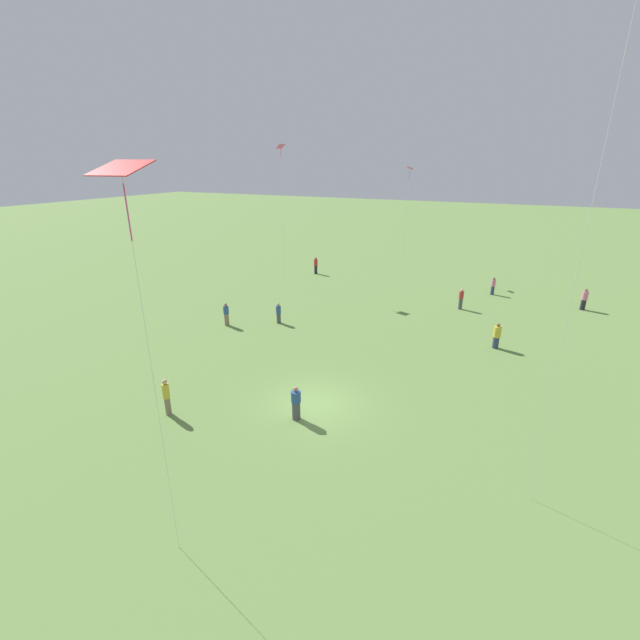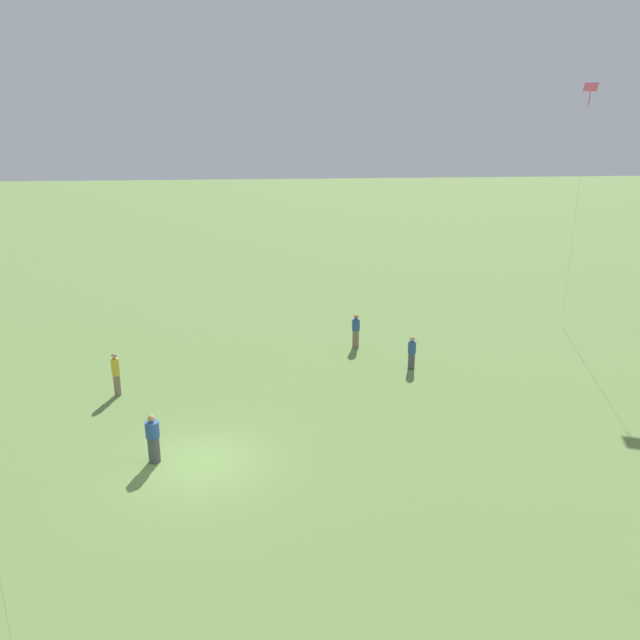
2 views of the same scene
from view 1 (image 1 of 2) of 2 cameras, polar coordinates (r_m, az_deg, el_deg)
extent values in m
plane|color=#6B8E47|center=(22.12, -0.65, -11.11)|extent=(240.00, 240.00, 0.00)
cylinder|color=#333D5B|center=(42.52, 22.00, 3.68)|extent=(0.41, 0.41, 0.78)
cylinder|color=pink|center=(42.35, 22.13, 4.57)|extent=(0.48, 0.48, 0.60)
sphere|color=brown|center=(42.24, 22.20, 5.11)|extent=(0.24, 0.24, 0.24)
cylinder|color=#847056|center=(22.33, -19.62, -10.75)|extent=(0.39, 0.39, 0.91)
cylinder|color=gold|center=(21.93, -19.87, -8.90)|extent=(0.46, 0.46, 0.74)
sphere|color=tan|center=(21.70, -20.03, -7.76)|extent=(0.24, 0.24, 0.24)
cylinder|color=#4C4C51|center=(20.77, -3.20, -11.93)|extent=(0.56, 0.56, 0.93)
cylinder|color=#2D5193|center=(20.38, -3.24, -10.16)|extent=(0.65, 0.65, 0.55)
sphere|color=#A87A56|center=(20.18, -3.26, -9.19)|extent=(0.24, 0.24, 0.24)
cylinder|color=#4C4C51|center=(32.56, -5.53, 0.26)|extent=(0.44, 0.44, 0.78)
cylinder|color=#2D5193|center=(32.34, -5.57, 1.38)|extent=(0.51, 0.51, 0.57)
sphere|color=tan|center=(32.21, -5.59, 2.07)|extent=(0.24, 0.24, 0.24)
cylinder|color=#232328|center=(41.49, 31.65, 1.75)|extent=(0.40, 0.40, 0.85)
cylinder|color=pink|center=(41.29, 31.85, 2.76)|extent=(0.47, 0.47, 0.70)
sphere|color=brown|center=(41.18, 31.97, 3.38)|extent=(0.24, 0.24, 0.24)
cylinder|color=#4C4C51|center=(37.34, 18.21, 2.08)|extent=(0.32, 0.32, 0.93)
cylinder|color=#B72D2D|center=(37.12, 18.34, 3.19)|extent=(0.37, 0.37, 0.59)
sphere|color=beige|center=(37.00, 18.41, 3.80)|extent=(0.24, 0.24, 0.24)
cylinder|color=#333D5B|center=(30.40, 22.38, -2.78)|extent=(0.52, 0.52, 0.77)
cylinder|color=gold|center=(30.13, 22.57, -1.47)|extent=(0.61, 0.61, 0.72)
sphere|color=brown|center=(29.97, 22.69, -0.62)|extent=(0.24, 0.24, 0.24)
cylinder|color=#232328|center=(46.92, -0.56, 6.74)|extent=(0.47, 0.47, 0.91)
cylinder|color=#B72D2D|center=(46.74, -0.57, 7.70)|extent=(0.55, 0.55, 0.70)
sphere|color=#A87A56|center=(46.64, -0.57, 8.26)|extent=(0.24, 0.24, 0.24)
cylinder|color=#847056|center=(32.68, -12.33, 0.07)|extent=(0.47, 0.47, 0.92)
cylinder|color=#2D5193|center=(32.43, -12.43, 1.31)|extent=(0.55, 0.55, 0.58)
sphere|color=#A87A56|center=(32.30, -12.49, 2.00)|extent=(0.24, 0.24, 0.24)
cube|color=#E54C99|center=(42.04, -5.27, 22.06)|extent=(0.84, 0.78, 0.39)
cylinder|color=red|center=(42.03, -5.24, 21.32)|extent=(0.04, 0.04, 0.68)
cylinder|color=silver|center=(42.34, -4.98, 13.36)|extent=(0.01, 0.01, 12.82)
cube|color=#E54C99|center=(47.50, 11.89, 19.23)|extent=(0.89, 0.89, 0.33)
cylinder|color=#E54C99|center=(47.51, 11.83, 18.38)|extent=(0.04, 0.04, 1.02)
cylinder|color=silver|center=(47.89, 11.41, 12.71)|extent=(0.01, 0.01, 10.91)
cube|color=red|center=(11.20, -25.03, 17.93)|extent=(1.27, 1.30, 0.35)
cylinder|color=#E54C99|center=(11.26, -24.26, 12.89)|extent=(0.04, 0.04, 1.32)
cylinder|color=silver|center=(12.64, -21.15, -8.69)|extent=(0.01, 0.01, 11.43)
cylinder|color=silver|center=(14.60, 32.44, 12.39)|extent=(0.01, 0.01, 20.61)
camera|label=2|loc=(21.67, 56.43, 9.73)|focal=35.00mm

